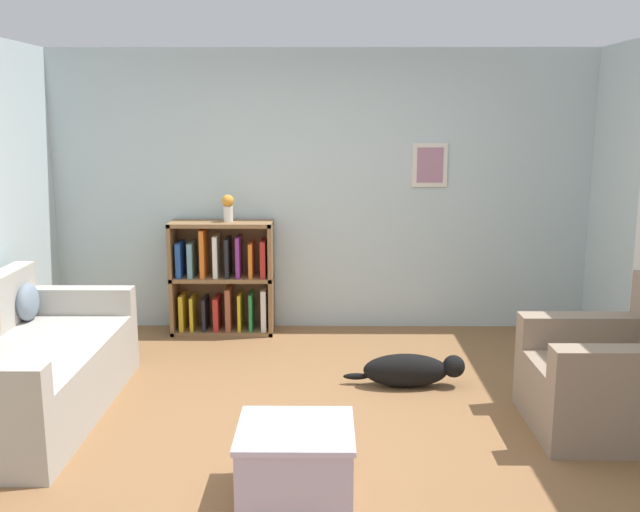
# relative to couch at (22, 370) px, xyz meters

# --- Properties ---
(ground_plane) EXTENTS (14.00, 14.00, 0.00)m
(ground_plane) POSITION_rel_couch_xyz_m (2.01, -0.11, -0.32)
(ground_plane) COLOR brown
(wall_back) EXTENTS (5.60, 0.13, 2.60)m
(wall_back) POSITION_rel_couch_xyz_m (2.01, 2.14, 0.98)
(wall_back) COLOR silver
(wall_back) RESTS_ON ground_plane
(couch) EXTENTS (0.94, 1.93, 0.87)m
(couch) POSITION_rel_couch_xyz_m (0.00, 0.00, 0.00)
(couch) COLOR #ADA89E
(couch) RESTS_ON ground_plane
(bookshelf) EXTENTS (0.94, 0.35, 1.05)m
(bookshelf) POSITION_rel_couch_xyz_m (1.09, 1.91, 0.18)
(bookshelf) COLOR olive
(bookshelf) RESTS_ON ground_plane
(recliner_chair) EXTENTS (0.96, 0.88, 0.96)m
(recliner_chair) POSITION_rel_couch_xyz_m (3.92, -0.19, 0.02)
(recliner_chair) COLOR gray
(recliner_chair) RESTS_ON ground_plane
(coffee_table) EXTENTS (0.62, 0.56, 0.40)m
(coffee_table) POSITION_rel_couch_xyz_m (1.89, -1.04, -0.11)
(coffee_table) COLOR #BCB2D1
(coffee_table) RESTS_ON ground_plane
(dog) EXTENTS (0.91, 0.23, 0.25)m
(dog) POSITION_rel_couch_xyz_m (2.68, 0.53, -0.19)
(dog) COLOR black
(dog) RESTS_ON ground_plane
(vase) EXTENTS (0.11, 0.11, 0.25)m
(vase) POSITION_rel_couch_xyz_m (1.16, 1.89, 0.87)
(vase) COLOR silver
(vase) RESTS_ON bookshelf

